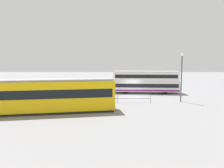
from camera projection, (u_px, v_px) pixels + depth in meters
The scene contains 7 objects.
ground_plane at pixel (132, 95), 33.53m from camera, with size 160.00×160.00×0.00m, color gray.
double_decker_bus at pixel (145, 82), 35.79m from camera, with size 11.41×3.29×3.79m.
tram_yellow at pixel (42, 95), 21.80m from camera, with size 15.45×5.39×3.55m.
pedestrian_near_railing at pixel (96, 92), 30.38m from camera, with size 0.36×0.33×1.70m.
pedestrian_railing at pixel (117, 97), 27.34m from camera, with size 8.83×0.13×1.08m.
info_sign at pixel (74, 89), 28.18m from camera, with size 0.99×0.32×2.37m.
street_lamp at pixel (182, 74), 27.55m from camera, with size 0.36×0.36×6.45m.
Camera 1 is at (3.20, 33.17, 5.30)m, focal length 33.31 mm.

